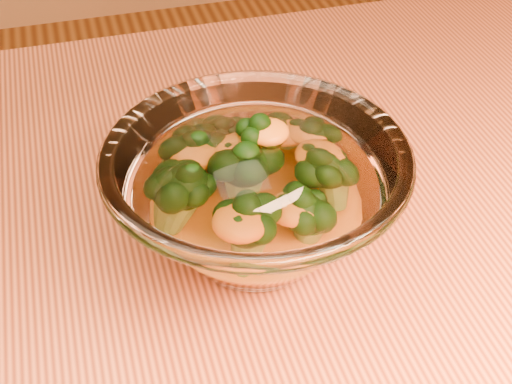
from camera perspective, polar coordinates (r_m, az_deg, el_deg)
The scene contains 3 objects.
glass_bowl at distance 0.48m, azimuth 0.00°, elevation -0.40°, with size 0.20×0.20×0.09m.
cheese_sauce at distance 0.49m, azimuth 0.00°, elevation -2.09°, with size 0.10×0.10×0.03m, color orange.
broccoli_heap at distance 0.48m, azimuth -0.87°, elevation 1.10°, with size 0.14×0.13×0.07m.
Camera 1 is at (-0.00, -0.30, 1.11)m, focal length 50.00 mm.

